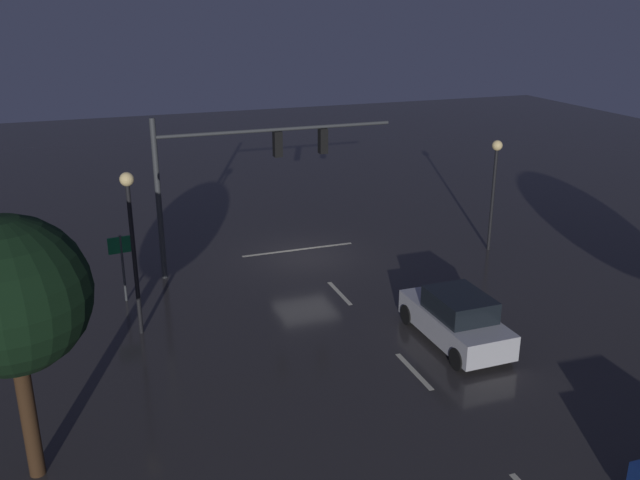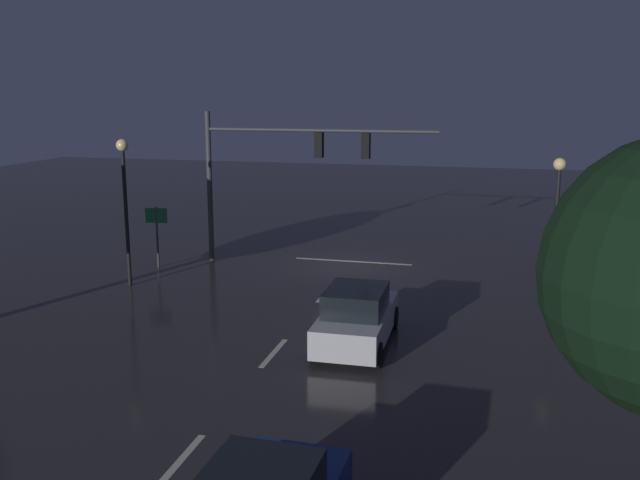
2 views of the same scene
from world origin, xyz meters
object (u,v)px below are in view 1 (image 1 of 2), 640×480
object	(u,v)px
car_approaching	(456,319)
street_lamp_left_kerb	(495,174)
tree_right_near	(9,296)
traffic_signal_assembly	(240,162)
route_sign	(122,254)
street_lamp_right_kerb	(131,224)

from	to	relation	value
car_approaching	street_lamp_left_kerb	world-z (taller)	street_lamp_left_kerb
street_lamp_left_kerb	car_approaching	bearing A→B (deg)	50.34
car_approaching	tree_right_near	bearing A→B (deg)	10.90
traffic_signal_assembly	tree_right_near	size ratio (longest dim) A/B	1.53
street_lamp_left_kerb	tree_right_near	world-z (taller)	tree_right_near
traffic_signal_assembly	tree_right_near	distance (m)	13.30
route_sign	street_lamp_right_kerb	bearing A→B (deg)	95.01
traffic_signal_assembly	tree_right_near	bearing A→B (deg)	55.19
car_approaching	tree_right_near	distance (m)	13.14
street_lamp_left_kerb	street_lamp_right_kerb	size ratio (longest dim) A/B	0.89
route_sign	car_approaching	bearing A→B (deg)	144.77
route_sign	tree_right_near	size ratio (longest dim) A/B	0.40
traffic_signal_assembly	route_sign	world-z (taller)	traffic_signal_assembly
route_sign	tree_right_near	world-z (taller)	tree_right_near
car_approaching	traffic_signal_assembly	bearing A→B (deg)	-60.71
street_lamp_left_kerb	street_lamp_right_kerb	world-z (taller)	street_lamp_right_kerb
car_approaching	tree_right_near	xyz separation A→B (m)	(12.38, 2.38, 3.68)
car_approaching	tree_right_near	world-z (taller)	tree_right_near
street_lamp_left_kerb	street_lamp_right_kerb	bearing A→B (deg)	10.92
traffic_signal_assembly	car_approaching	world-z (taller)	traffic_signal_assembly
car_approaching	street_lamp_right_kerb	bearing A→B (deg)	-23.21
traffic_signal_assembly	route_sign	size ratio (longest dim) A/B	3.81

